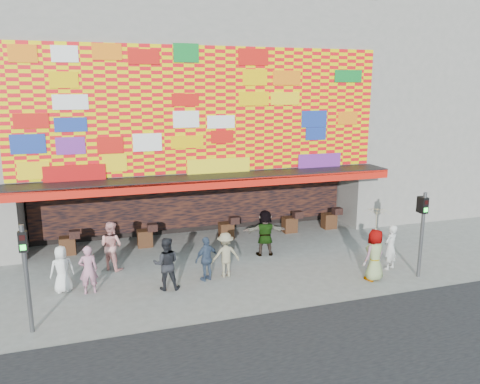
{
  "coord_description": "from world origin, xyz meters",
  "views": [
    {
      "loc": [
        -4.36,
        -14.13,
        6.43
      ],
      "look_at": [
        0.8,
        2.0,
        2.64
      ],
      "focal_mm": 35.0,
      "sensor_mm": 36.0,
      "label": 1
    }
  ],
  "objects_px": {
    "ped_c": "(166,264)",
    "ped_h": "(390,247)",
    "ped_f": "(265,233)",
    "parasol": "(377,220)",
    "ped_e": "(207,259)",
    "signal_right": "(423,225)",
    "ped_a": "(62,269)",
    "ped_d": "(225,255)",
    "signal_left": "(26,267)",
    "ped_i": "(111,246)",
    "ped_b": "(88,270)",
    "ped_g": "(375,255)"
  },
  "relations": [
    {
      "from": "ped_c",
      "to": "ped_h",
      "type": "bearing_deg",
      "value": -173.99
    },
    {
      "from": "ped_f",
      "to": "ped_h",
      "type": "bearing_deg",
      "value": 155.14
    },
    {
      "from": "parasol",
      "to": "ped_f",
      "type": "bearing_deg",
      "value": 127.99
    },
    {
      "from": "ped_e",
      "to": "ped_h",
      "type": "distance_m",
      "value": 6.63
    },
    {
      "from": "signal_right",
      "to": "ped_f",
      "type": "bearing_deg",
      "value": 139.74
    },
    {
      "from": "ped_a",
      "to": "ped_e",
      "type": "xyz_separation_m",
      "value": [
        4.62,
        -0.52,
        0.0
      ]
    },
    {
      "from": "ped_d",
      "to": "ped_f",
      "type": "xyz_separation_m",
      "value": [
        2.06,
        1.59,
        0.12
      ]
    },
    {
      "from": "signal_left",
      "to": "parasol",
      "type": "height_order",
      "value": "signal_left"
    },
    {
      "from": "ped_h",
      "to": "ped_c",
      "type": "bearing_deg",
      "value": -28.79
    },
    {
      "from": "ped_d",
      "to": "ped_f",
      "type": "relative_size",
      "value": 0.87
    },
    {
      "from": "ped_e",
      "to": "ped_h",
      "type": "bearing_deg",
      "value": 149.9
    },
    {
      "from": "signal_right",
      "to": "ped_i",
      "type": "bearing_deg",
      "value": 158.61
    },
    {
      "from": "signal_right",
      "to": "ped_b",
      "type": "relative_size",
      "value": 1.89
    },
    {
      "from": "ped_e",
      "to": "parasol",
      "type": "distance_m",
      "value": 5.85
    },
    {
      "from": "ped_b",
      "to": "ped_i",
      "type": "bearing_deg",
      "value": -116.35
    },
    {
      "from": "ped_b",
      "to": "ped_d",
      "type": "bearing_deg",
      "value": 176.68
    },
    {
      "from": "ped_a",
      "to": "ped_e",
      "type": "bearing_deg",
      "value": 161.93
    },
    {
      "from": "ped_e",
      "to": "ped_a",
      "type": "bearing_deg",
      "value": -27.62
    },
    {
      "from": "signal_right",
      "to": "ped_a",
      "type": "xyz_separation_m",
      "value": [
        -11.71,
        2.46,
        -1.09
      ]
    },
    {
      "from": "signal_left",
      "to": "ped_g",
      "type": "bearing_deg",
      "value": 1.29
    },
    {
      "from": "ped_h",
      "to": "signal_left",
      "type": "bearing_deg",
      "value": -19.21
    },
    {
      "from": "ped_c",
      "to": "ped_e",
      "type": "xyz_separation_m",
      "value": [
        1.42,
        0.3,
        -0.11
      ]
    },
    {
      "from": "signal_left",
      "to": "ped_a",
      "type": "relative_size",
      "value": 1.96
    },
    {
      "from": "ped_h",
      "to": "ped_a",
      "type": "bearing_deg",
      "value": -31.48
    },
    {
      "from": "ped_c",
      "to": "ped_a",
      "type": "bearing_deg",
      "value": -3.18
    },
    {
      "from": "ped_d",
      "to": "ped_i",
      "type": "relative_size",
      "value": 0.88
    },
    {
      "from": "ped_h",
      "to": "ped_i",
      "type": "bearing_deg",
      "value": -41.25
    },
    {
      "from": "signal_left",
      "to": "signal_right",
      "type": "distance_m",
      "value": 12.4
    },
    {
      "from": "ped_a",
      "to": "ped_f",
      "type": "bearing_deg",
      "value": 177.53
    },
    {
      "from": "ped_b",
      "to": "ped_f",
      "type": "xyz_separation_m",
      "value": [
        6.58,
        1.58,
        0.12
      ]
    },
    {
      "from": "ped_a",
      "to": "parasol",
      "type": "distance_m",
      "value": 10.39
    },
    {
      "from": "ped_b",
      "to": "ped_g",
      "type": "xyz_separation_m",
      "value": [
        9.25,
        -1.84,
        0.1
      ]
    },
    {
      "from": "ped_e",
      "to": "parasol",
      "type": "relative_size",
      "value": 0.86
    },
    {
      "from": "ped_e",
      "to": "ped_f",
      "type": "distance_m",
      "value": 3.26
    },
    {
      "from": "signal_right",
      "to": "ped_a",
      "type": "height_order",
      "value": "signal_right"
    },
    {
      "from": "ped_i",
      "to": "parasol",
      "type": "xyz_separation_m",
      "value": [
        8.45,
        -3.72,
        1.23
      ]
    },
    {
      "from": "ped_b",
      "to": "parasol",
      "type": "distance_m",
      "value": 9.53
    },
    {
      "from": "signal_left",
      "to": "ped_b",
      "type": "distance_m",
      "value": 2.77
    },
    {
      "from": "ped_c",
      "to": "ped_f",
      "type": "distance_m",
      "value": 4.64
    },
    {
      "from": "ped_a",
      "to": "ped_d",
      "type": "height_order",
      "value": "ped_d"
    },
    {
      "from": "ped_a",
      "to": "ped_b",
      "type": "bearing_deg",
      "value": 142.98
    },
    {
      "from": "signal_left",
      "to": "ped_b",
      "type": "height_order",
      "value": "signal_left"
    },
    {
      "from": "ped_g",
      "to": "parasol",
      "type": "height_order",
      "value": "parasol"
    },
    {
      "from": "ped_d",
      "to": "ped_c",
      "type": "bearing_deg",
      "value": 10.14
    },
    {
      "from": "ped_d",
      "to": "ped_a",
      "type": "bearing_deg",
      "value": -5.56
    },
    {
      "from": "ped_d",
      "to": "parasol",
      "type": "distance_m",
      "value": 5.25
    },
    {
      "from": "ped_b",
      "to": "ped_h",
      "type": "xyz_separation_m",
      "value": [
        10.37,
        -1.15,
        0.03
      ]
    },
    {
      "from": "ped_e",
      "to": "ped_d",
      "type": "bearing_deg",
      "value": 169.26
    },
    {
      "from": "signal_right",
      "to": "parasol",
      "type": "relative_size",
      "value": 1.68
    },
    {
      "from": "ped_c",
      "to": "ped_d",
      "type": "relative_size",
      "value": 1.11
    }
  ]
}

